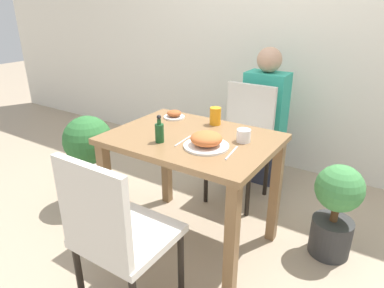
{
  "coord_description": "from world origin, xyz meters",
  "views": [
    {
      "loc": [
        1.03,
        -1.59,
        1.5
      ],
      "look_at": [
        0.0,
        0.0,
        0.71
      ],
      "focal_mm": 32.0,
      "sensor_mm": 36.0,
      "label": 1
    }
  ],
  "objects_px": {
    "chair_far": "(243,136)",
    "person_figure": "(264,118)",
    "juice_glass": "(215,116)",
    "food_plate": "(206,140)",
    "sauce_bottle": "(159,132)",
    "chair_near": "(116,232)",
    "side_plate": "(174,115)",
    "drink_cup": "(244,136)",
    "potted_plant_right": "(336,208)",
    "potted_plant_left": "(89,149)"
  },
  "relations": [
    {
      "from": "potted_plant_left",
      "to": "person_figure",
      "type": "xyz_separation_m",
      "value": [
        0.95,
        1.09,
        0.11
      ]
    },
    {
      "from": "food_plate",
      "to": "person_figure",
      "type": "xyz_separation_m",
      "value": [
        -0.11,
        1.15,
        -0.21
      ]
    },
    {
      "from": "food_plate",
      "to": "sauce_bottle",
      "type": "bearing_deg",
      "value": -162.73
    },
    {
      "from": "side_plate",
      "to": "person_figure",
      "type": "height_order",
      "value": "person_figure"
    },
    {
      "from": "food_plate",
      "to": "sauce_bottle",
      "type": "distance_m",
      "value": 0.27
    },
    {
      "from": "potted_plant_right",
      "to": "sauce_bottle",
      "type": "bearing_deg",
      "value": -148.91
    },
    {
      "from": "potted_plant_left",
      "to": "person_figure",
      "type": "relative_size",
      "value": 0.62
    },
    {
      "from": "chair_near",
      "to": "drink_cup",
      "type": "distance_m",
      "value": 0.87
    },
    {
      "from": "chair_near",
      "to": "drink_cup",
      "type": "height_order",
      "value": "chair_near"
    },
    {
      "from": "chair_far",
      "to": "side_plate",
      "type": "distance_m",
      "value": 0.64
    },
    {
      "from": "food_plate",
      "to": "juice_glass",
      "type": "relative_size",
      "value": 2.23
    },
    {
      "from": "side_plate",
      "to": "sauce_bottle",
      "type": "height_order",
      "value": "sauce_bottle"
    },
    {
      "from": "chair_far",
      "to": "sauce_bottle",
      "type": "distance_m",
      "value": 0.96
    },
    {
      "from": "potted_plant_left",
      "to": "potted_plant_right",
      "type": "xyz_separation_m",
      "value": [
        1.71,
        0.4,
        -0.14
      ]
    },
    {
      "from": "chair_near",
      "to": "chair_far",
      "type": "bearing_deg",
      "value": -88.94
    },
    {
      "from": "person_figure",
      "to": "sauce_bottle",
      "type": "bearing_deg",
      "value": -97.04
    },
    {
      "from": "food_plate",
      "to": "juice_glass",
      "type": "distance_m",
      "value": 0.38
    },
    {
      "from": "chair_near",
      "to": "food_plate",
      "type": "height_order",
      "value": "chair_near"
    },
    {
      "from": "chair_far",
      "to": "person_figure",
      "type": "distance_m",
      "value": 0.34
    },
    {
      "from": "chair_far",
      "to": "sauce_bottle",
      "type": "height_order",
      "value": "sauce_bottle"
    },
    {
      "from": "side_plate",
      "to": "potted_plant_right",
      "type": "xyz_separation_m",
      "value": [
        1.09,
        0.15,
        -0.45
      ]
    },
    {
      "from": "chair_far",
      "to": "potted_plant_left",
      "type": "distance_m",
      "value": 1.19
    },
    {
      "from": "chair_far",
      "to": "sauce_bottle",
      "type": "relative_size",
      "value": 5.64
    },
    {
      "from": "chair_near",
      "to": "chair_far",
      "type": "height_order",
      "value": "same"
    },
    {
      "from": "person_figure",
      "to": "chair_near",
      "type": "bearing_deg",
      "value": -90.4
    },
    {
      "from": "chair_near",
      "to": "juice_glass",
      "type": "height_order",
      "value": "chair_near"
    },
    {
      "from": "sauce_bottle",
      "to": "potted_plant_left",
      "type": "height_order",
      "value": "sauce_bottle"
    },
    {
      "from": "juice_glass",
      "to": "potted_plant_right",
      "type": "relative_size",
      "value": 0.18
    },
    {
      "from": "potted_plant_left",
      "to": "person_figure",
      "type": "height_order",
      "value": "person_figure"
    },
    {
      "from": "juice_glass",
      "to": "food_plate",
      "type": "bearing_deg",
      "value": -67.98
    },
    {
      "from": "chair_near",
      "to": "drink_cup",
      "type": "bearing_deg",
      "value": -108.15
    },
    {
      "from": "potted_plant_right",
      "to": "person_figure",
      "type": "relative_size",
      "value": 0.53
    },
    {
      "from": "sauce_bottle",
      "to": "person_figure",
      "type": "height_order",
      "value": "person_figure"
    },
    {
      "from": "juice_glass",
      "to": "potted_plant_left",
      "type": "distance_m",
      "value": 1.02
    },
    {
      "from": "chair_far",
      "to": "juice_glass",
      "type": "distance_m",
      "value": 0.55
    },
    {
      "from": "potted_plant_right",
      "to": "food_plate",
      "type": "bearing_deg",
      "value": -144.24
    },
    {
      "from": "chair_far",
      "to": "person_figure",
      "type": "xyz_separation_m",
      "value": [
        0.04,
        0.33,
        0.06
      ]
    },
    {
      "from": "drink_cup",
      "to": "juice_glass",
      "type": "xyz_separation_m",
      "value": [
        -0.28,
        0.17,
        0.02
      ]
    },
    {
      "from": "juice_glass",
      "to": "potted_plant_left",
      "type": "xyz_separation_m",
      "value": [
        -0.92,
        -0.29,
        -0.34
      ]
    },
    {
      "from": "juice_glass",
      "to": "sauce_bottle",
      "type": "xyz_separation_m",
      "value": [
        -0.12,
        -0.44,
        0.01
      ]
    },
    {
      "from": "drink_cup",
      "to": "potted_plant_right",
      "type": "xyz_separation_m",
      "value": [
        0.51,
        0.28,
        -0.46
      ]
    },
    {
      "from": "chair_near",
      "to": "person_figure",
      "type": "height_order",
      "value": "person_figure"
    },
    {
      "from": "drink_cup",
      "to": "potted_plant_left",
      "type": "xyz_separation_m",
      "value": [
        -1.2,
        -0.12,
        -0.32
      ]
    },
    {
      "from": "person_figure",
      "to": "chair_far",
      "type": "bearing_deg",
      "value": -96.6
    },
    {
      "from": "chair_near",
      "to": "potted_plant_right",
      "type": "xyz_separation_m",
      "value": [
        0.77,
        1.07,
        -0.18
      ]
    },
    {
      "from": "juice_glass",
      "to": "person_figure",
      "type": "distance_m",
      "value": 0.83
    },
    {
      "from": "drink_cup",
      "to": "juice_glass",
      "type": "height_order",
      "value": "juice_glass"
    },
    {
      "from": "drink_cup",
      "to": "side_plate",
      "type": "bearing_deg",
      "value": 166.93
    },
    {
      "from": "chair_far",
      "to": "side_plate",
      "type": "bearing_deg",
      "value": -120.75
    },
    {
      "from": "chair_far",
      "to": "side_plate",
      "type": "xyz_separation_m",
      "value": [
        -0.3,
        -0.5,
        0.26
      ]
    }
  ]
}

